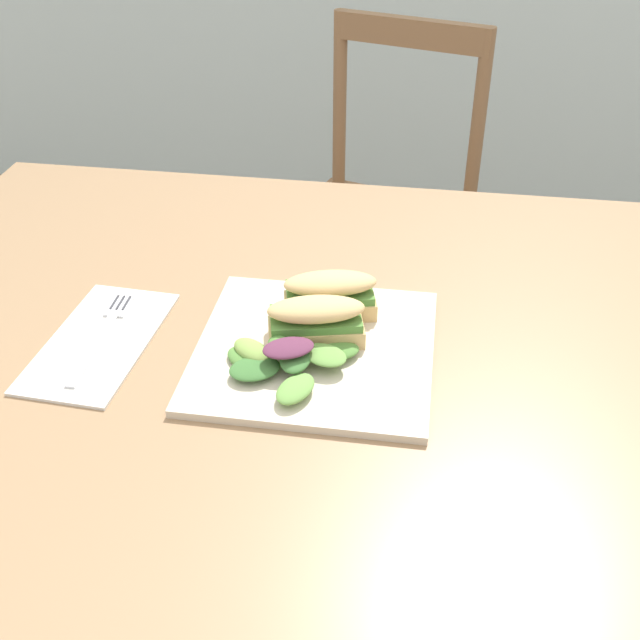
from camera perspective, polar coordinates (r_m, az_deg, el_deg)
The scene contains 8 objects.
dining_table at distance 0.98m, azimuth -0.50°, elevation -9.00°, with size 1.22×1.01×0.74m.
chair_wooden_far at distance 1.86m, azimuth 4.36°, elevation 7.24°, with size 0.50×0.50×0.87m.
plate_lunch at distance 0.93m, azimuth -0.37°, elevation -2.14°, with size 0.28×0.28×0.01m, color beige.
sandwich_half_front at distance 0.92m, azimuth -0.29°, elevation 0.00°, with size 0.12×0.08×0.06m.
sandwich_half_back at distance 0.97m, azimuth 0.73°, elevation 1.91°, with size 0.12×0.08×0.06m.
salad_mixed_greens at distance 0.89m, azimuth -2.43°, elevation -2.52°, with size 0.16×0.15×0.03m.
napkin_folded at distance 0.99m, azimuth -15.58°, elevation -1.47°, with size 0.12×0.23×0.00m, color silver.
fork_on_napkin at distance 1.00m, azimuth -15.27°, elevation -0.72°, with size 0.03×0.19×0.00m.
Camera 1 is at (0.06, -0.64, 1.30)m, focal length 44.43 mm.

